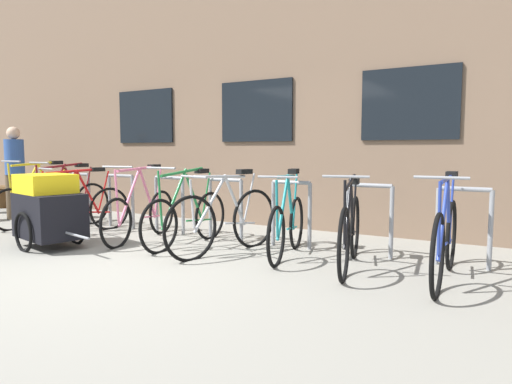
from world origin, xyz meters
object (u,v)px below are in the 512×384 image
(bicycle_silver, at_px, (225,220))
(wooden_bench, at_px, (24,193))
(person_browsing, at_px, (15,167))
(bicycle_green, at_px, (187,216))
(bicycle_blue, at_px, (445,239))
(bicycle_pink, at_px, (141,213))
(bicycle_maroon, at_px, (66,204))
(bicycle_black, at_px, (350,231))
(bike_trailer, at_px, (49,209))
(bicycle_teal, at_px, (287,224))
(bicycle_yellow, at_px, (40,202))
(bicycle_red, at_px, (79,208))

(bicycle_silver, relative_size, wooden_bench, 1.10)
(person_browsing, bearing_deg, bicycle_green, -3.31)
(bicycle_silver, bearing_deg, bicycle_blue, 1.10)
(bicycle_pink, xyz_separation_m, bicycle_maroon, (-1.71, 0.12, 0.01))
(bicycle_silver, xyz_separation_m, bicycle_black, (1.52, 0.08, -0.01))
(bike_trailer, bearing_deg, person_browsing, 155.05)
(bicycle_silver, xyz_separation_m, bicycle_teal, (0.72, 0.24, -0.03))
(bicycle_teal, bearing_deg, bicycle_yellow, -179.10)
(bicycle_black, bearing_deg, bicycle_pink, 179.73)
(bicycle_red, height_order, person_browsing, person_browsing)
(wooden_bench, height_order, person_browsing, person_browsing)
(bicycle_red, relative_size, wooden_bench, 1.04)
(bicycle_pink, distance_m, bicycle_black, 2.98)
(bicycle_maroon, bearing_deg, bicycle_red, -21.58)
(bicycle_yellow, relative_size, bicycle_black, 1.00)
(bicycle_green, height_order, bicycle_maroon, bicycle_maroon)
(bicycle_pink, bearing_deg, wooden_bench, 165.11)
(bike_trailer, bearing_deg, bicycle_green, 33.92)
(bicycle_blue, bearing_deg, bike_trailer, -169.06)
(bicycle_teal, bearing_deg, bicycle_red, -175.77)
(bicycle_maroon, relative_size, person_browsing, 1.03)
(bicycle_red, distance_m, bike_trailer, 0.96)
(bicycle_teal, bearing_deg, bicycle_blue, -6.17)
(bicycle_black, bearing_deg, wooden_bench, 170.87)
(bicycle_yellow, xyz_separation_m, bicycle_red, (1.16, -0.17, -0.01))
(bicycle_pink, height_order, person_browsing, person_browsing)
(bicycle_pink, xyz_separation_m, bike_trailer, (-0.67, -0.93, 0.11))
(bicycle_yellow, bearing_deg, wooden_bench, 152.45)
(bicycle_green, distance_m, wooden_bench, 5.31)
(bicycle_yellow, distance_m, bike_trailer, 1.92)
(bicycle_silver, height_order, bicycle_maroon, bicycle_maroon)
(bicycle_blue, distance_m, bicycle_maroon, 5.62)
(bicycle_pink, distance_m, bicycle_green, 0.77)
(bicycle_pink, height_order, bike_trailer, bicycle_pink)
(bicycle_silver, relative_size, bicycle_maroon, 1.03)
(bicycle_pink, bearing_deg, bicycle_green, 2.60)
(bicycle_red, bearing_deg, bicycle_maroon, 158.42)
(wooden_bench, bearing_deg, bicycle_black, -9.13)
(bicycle_teal, bearing_deg, bike_trailer, -159.29)
(bicycle_blue, xyz_separation_m, bicycle_red, (-5.05, -0.06, -0.03))
(wooden_bench, bearing_deg, bicycle_teal, -8.91)
(bicycle_teal, xyz_separation_m, bicycle_pink, (-2.17, -0.14, 0.01))
(wooden_bench, bearing_deg, bicycle_maroon, -21.28)
(bicycle_red, height_order, bicycle_pink, bicycle_pink)
(bicycle_yellow, distance_m, bicycle_maroon, 0.60)
(bicycle_black, xyz_separation_m, bicycle_green, (-2.21, 0.05, -0.01))
(bicycle_green, xyz_separation_m, wooden_bench, (-5.18, 1.14, -0.03))
(bicycle_red, bearing_deg, bicycle_yellow, 171.42)
(bicycle_green, xyz_separation_m, bike_trailer, (-1.44, -0.97, 0.11))
(bicycle_blue, bearing_deg, bicycle_black, 177.98)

